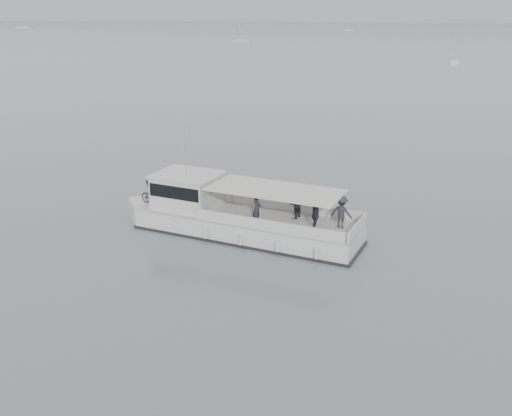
# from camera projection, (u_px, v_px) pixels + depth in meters

# --- Properties ---
(ground) EXTENTS (1400.00, 1400.00, 0.00)m
(ground) POSITION_uv_depth(u_px,v_px,m) (182.00, 225.00, 32.01)
(ground) COLOR #515B5F
(ground) RESTS_ON ground
(headland) EXTENTS (1400.00, 90.00, 28.00)m
(headland) POSITION_uv_depth(u_px,v_px,m) (377.00, 6.00, 543.73)
(headland) COLOR #939EA8
(headland) RESTS_ON ground
(tour_boat) EXTENTS (13.87, 5.95, 5.80)m
(tour_boat) POSITION_uv_depth(u_px,v_px,m) (227.00, 216.00, 30.76)
(tour_boat) COLOR silver
(tour_boat) RESTS_ON ground
(moored_fleet) EXTENTS (435.17, 357.76, 11.35)m
(moored_fleet) POSITION_uv_depth(u_px,v_px,m) (301.00, 37.00, 238.93)
(moored_fleet) COLOR silver
(moored_fleet) RESTS_ON ground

